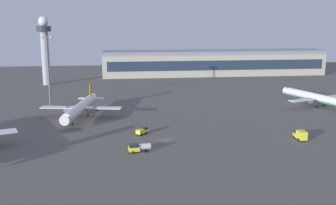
{
  "coord_description": "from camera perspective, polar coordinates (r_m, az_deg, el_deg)",
  "views": [
    {
      "loc": [
        -13.3,
        -120.0,
        37.76
      ],
      "look_at": [
        5.53,
        38.34,
        4.0
      ],
      "focal_mm": 42.94,
      "sensor_mm": 36.0,
      "label": 1
    }
  ],
  "objects": [
    {
      "name": "airplane_taxiway_distant",
      "position": [
        157.89,
        -12.29,
        -0.7
      ],
      "size": [
        31.43,
        40.18,
        10.34
      ],
      "rotation": [
        0.0,
        0.0,
        2.96
      ],
      "color": "silver",
      "rests_on": "ground"
    },
    {
      "name": "terminal_building",
      "position": [
        272.17,
        6.51,
        5.62
      ],
      "size": [
        147.22,
        22.4,
        16.4
      ],
      "color": "#B2AD99",
      "rests_on": "ground"
    },
    {
      "name": "apron_light_west",
      "position": [
        176.64,
        -16.64,
        4.74
      ],
      "size": [
        4.8,
        0.9,
        30.41
      ],
      "color": "slate",
      "rests_on": "ground"
    },
    {
      "name": "catering_truck",
      "position": [
        133.65,
        18.28,
        -4.38
      ],
      "size": [
        2.41,
        5.66,
        3.05
      ],
      "rotation": [
        0.0,
        0.0,
        6.28
      ],
      "color": "yellow",
      "rests_on": "ground"
    },
    {
      "name": "baggage_tractor",
      "position": [
        133.01,
        -3.69,
        -4.04
      ],
      "size": [
        4.24,
        4.37,
        2.25
      ],
      "rotation": [
        0.0,
        0.0,
        5.54
      ],
      "color": "yellow",
      "rests_on": "ground"
    },
    {
      "name": "ground_plane",
      "position": [
        126.51,
        -0.44,
        -5.41
      ],
      "size": [
        416.0,
        416.0,
        0.0
      ],
      "primitive_type": "plane",
      "color": "#56544F"
    },
    {
      "name": "airplane_far_stand",
      "position": [
        185.42,
        20.4,
        0.63
      ],
      "size": [
        29.46,
        37.42,
        9.92
      ],
      "rotation": [
        0.0,
        0.0,
        0.34
      ],
      "color": "white",
      "rests_on": "ground"
    },
    {
      "name": "control_tower",
      "position": [
        239.16,
        -17.09,
        7.71
      ],
      "size": [
        8.0,
        8.0,
        38.51
      ],
      "color": "#A8A8B2",
      "rests_on": "ground"
    },
    {
      "name": "fuel_truck",
      "position": [
        116.08,
        -4.17,
        -6.35
      ],
      "size": [
        6.54,
        3.14,
        2.35
      ],
      "rotation": [
        0.0,
        0.0,
        1.71
      ],
      "color": "yellow",
      "rests_on": "ground"
    }
  ]
}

